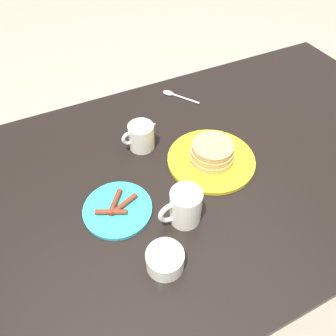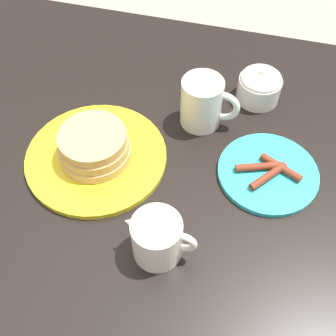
% 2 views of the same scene
% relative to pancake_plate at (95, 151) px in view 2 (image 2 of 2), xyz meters
% --- Properties ---
extents(ground_plane, '(8.00, 8.00, 0.00)m').
position_rel_pancake_plate_xyz_m(ground_plane, '(-0.06, 0.01, -0.78)').
color(ground_plane, gray).
extents(dining_table, '(1.47, 0.93, 0.75)m').
position_rel_pancake_plate_xyz_m(dining_table, '(-0.06, 0.01, -0.14)').
color(dining_table, black).
rests_on(dining_table, ground_plane).
extents(pancake_plate, '(0.26, 0.26, 0.07)m').
position_rel_pancake_plate_xyz_m(pancake_plate, '(0.00, 0.00, 0.00)').
color(pancake_plate, gold).
rests_on(pancake_plate, dining_table).
extents(side_plate_bacon, '(0.18, 0.18, 0.02)m').
position_rel_pancake_plate_xyz_m(side_plate_bacon, '(0.32, 0.05, -0.02)').
color(side_plate_bacon, '#2DADBC').
rests_on(side_plate_bacon, dining_table).
extents(coffee_mug, '(0.12, 0.08, 0.10)m').
position_rel_pancake_plate_xyz_m(coffee_mug, '(0.17, 0.15, 0.03)').
color(coffee_mug, silver).
rests_on(coffee_mug, dining_table).
extents(creamer_pitcher, '(0.12, 0.08, 0.09)m').
position_rel_pancake_plate_xyz_m(creamer_pitcher, '(0.16, -0.15, 0.02)').
color(creamer_pitcher, silver).
rests_on(creamer_pitcher, dining_table).
extents(sugar_bowl, '(0.09, 0.09, 0.08)m').
position_rel_pancake_plate_xyz_m(sugar_bowl, '(0.27, 0.24, 0.01)').
color(sugar_bowl, silver).
rests_on(sugar_bowl, dining_table).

